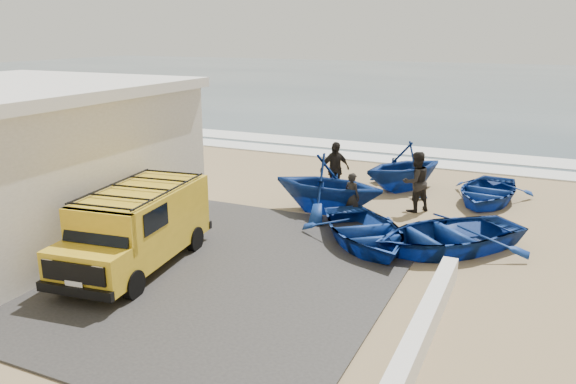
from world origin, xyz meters
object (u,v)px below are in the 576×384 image
(building, at_px, (0,159))
(van, at_px, (138,225))
(boat_mid_right, at_px, (487,191))
(boat_far_left, at_px, (404,166))
(fisherman_back, at_px, (335,169))
(boat_near_right, at_px, (446,234))
(parapet, at_px, (424,326))
(boat_mid_left, at_px, (328,184))
(fisherman_front, at_px, (352,196))
(boat_near_left, at_px, (364,231))
(fisherman_middle, at_px, (416,182))

(building, height_order, van, building)
(boat_mid_right, bearing_deg, boat_far_left, 178.23)
(fisherman_back, bearing_deg, boat_near_right, -88.20)
(building, relative_size, parapet, 1.57)
(building, relative_size, boat_near_right, 2.15)
(parapet, distance_m, van, 7.29)
(parapet, bearing_deg, boat_near_right, 94.88)
(building, distance_m, boat_mid_left, 9.83)
(boat_far_left, bearing_deg, parapet, -38.86)
(fisherman_front, xyz_separation_m, fisherman_back, (-1.39, 2.19, 0.24))
(building, bearing_deg, boat_near_left, 18.11)
(fisherman_back, bearing_deg, boat_mid_right, -32.95)
(boat_far_left, bearing_deg, boat_mid_right, 27.66)
(building, bearing_deg, van, -5.25)
(boat_mid_left, xyz_separation_m, fisherman_back, (-0.43, 1.83, 0.03))
(van, relative_size, fisherman_middle, 2.46)
(building, bearing_deg, boat_far_left, 44.27)
(fisherman_front, bearing_deg, fisherman_middle, -110.51)
(boat_near_right, bearing_deg, van, -103.20)
(parapet, height_order, boat_near_right, boat_near_right)
(boat_far_left, xyz_separation_m, fisherman_middle, (0.97, -2.42, 0.09))
(boat_mid_left, bearing_deg, parapet, -144.33)
(van, xyz_separation_m, boat_far_left, (4.31, 9.83, -0.18))
(parapet, distance_m, boat_near_right, 4.84)
(boat_near_right, xyz_separation_m, fisherman_middle, (-1.54, 3.10, 0.54))
(boat_far_left, bearing_deg, boat_near_left, -50.93)
(boat_mid_left, bearing_deg, boat_near_left, -138.30)
(boat_mid_right, bearing_deg, building, -138.71)
(boat_near_right, bearing_deg, boat_far_left, 158.90)
(fisherman_back, bearing_deg, boat_near_left, -109.64)
(fisherman_front, bearing_deg, parapet, 142.35)
(fisherman_middle, bearing_deg, boat_far_left, -115.95)
(boat_near_right, bearing_deg, fisherman_front, -159.51)
(fisherman_middle, bearing_deg, fisherman_front, -0.87)
(boat_near_left, relative_size, boat_near_right, 0.92)
(boat_mid_right, xyz_separation_m, boat_far_left, (-3.02, 0.41, 0.51))
(van, distance_m, boat_far_left, 10.73)
(building, distance_m, fisherman_middle, 12.67)
(parapet, xyz_separation_m, fisherman_front, (-3.55, 6.22, 0.48))
(fisherman_middle, bearing_deg, van, 6.84)
(van, bearing_deg, boat_mid_right, 44.95)
(van, xyz_separation_m, fisherman_back, (2.29, 7.89, -0.09))
(fisherman_front, bearing_deg, boat_near_right, 178.64)
(parapet, bearing_deg, building, 175.42)
(parapet, xyz_separation_m, van, (-7.22, 0.52, 0.81))
(boat_near_right, distance_m, fisherman_front, 3.45)
(building, distance_m, fisherman_back, 10.65)
(boat_far_left, bearing_deg, building, -100.33)
(parapet, xyz_separation_m, boat_near_left, (-2.53, 4.26, 0.14))
(building, xyz_separation_m, parapet, (12.50, -1.00, -1.89))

